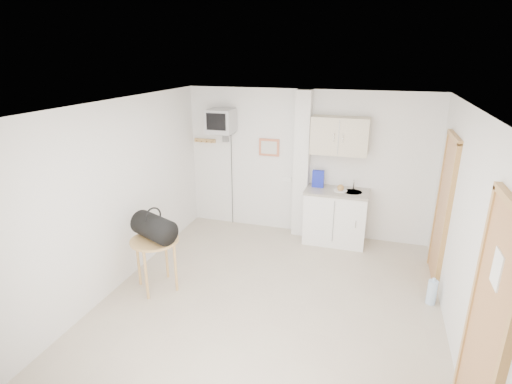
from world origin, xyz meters
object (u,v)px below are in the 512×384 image
(crt_television, at_px, (221,122))
(round_table, at_px, (155,246))
(water_bottle, at_px, (432,292))
(duffel_bag, at_px, (154,227))

(crt_television, height_order, round_table, crt_television)
(crt_television, relative_size, water_bottle, 5.90)
(duffel_bag, bearing_deg, round_table, -71.67)
(duffel_bag, height_order, water_bottle, duffel_bag)
(crt_television, height_order, duffel_bag, crt_television)
(water_bottle, bearing_deg, crt_television, 156.48)
(water_bottle, bearing_deg, round_table, -168.86)
(round_table, height_order, duffel_bag, duffel_bag)
(crt_television, bearing_deg, duffel_bag, -92.66)
(duffel_bag, bearing_deg, water_bottle, 35.16)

